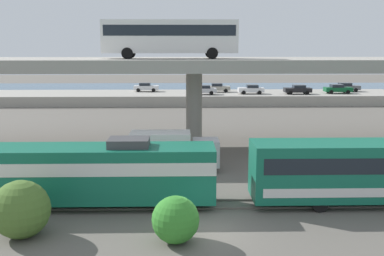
{
  "coord_description": "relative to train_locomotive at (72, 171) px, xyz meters",
  "views": [
    {
      "loc": [
        -1.22,
        -22.73,
        9.6
      ],
      "look_at": [
        -0.31,
        14.94,
        2.81
      ],
      "focal_mm": 43.09,
      "sensor_mm": 36.0,
      "label": 1
    }
  ],
  "objects": [
    {
      "name": "parked_car_3",
      "position": [
        32.68,
        49.33,
        0.25
      ],
      "size": [
        4.5,
        1.97,
        1.5
      ],
      "color": "#0C4C26",
      "rests_on": "pier_parking_lot"
    },
    {
      "name": "ground_plane",
      "position": [
        7.73,
        -4.0,
        -2.19
      ],
      "size": [
        260.0,
        260.0,
        0.0
      ],
      "primitive_type": "plane",
      "color": "#605B54"
    },
    {
      "name": "parked_car_6",
      "position": [
        0.43,
        53.34,
        0.25
      ],
      "size": [
        4.25,
        1.92,
        1.5
      ],
      "color": "silver",
      "rests_on": "pier_parking_lot"
    },
    {
      "name": "parked_car_2",
      "position": [
        10.07,
        48.28,
        0.25
      ],
      "size": [
        4.53,
        2.0,
        1.5
      ],
      "rotation": [
        0.0,
        0.0,
        3.14
      ],
      "color": "#B7B7BC",
      "rests_on": "pier_parking_lot"
    },
    {
      "name": "parked_car_5",
      "position": [
        35.21,
        52.61,
        0.25
      ],
      "size": [
        4.54,
        1.97,
        1.5
      ],
      "color": "#515459",
      "rests_on": "pier_parking_lot"
    },
    {
      "name": "highway_overpass",
      "position": [
        7.73,
        16.0,
        5.49
      ],
      "size": [
        96.0,
        10.89,
        8.4
      ],
      "color": "#9E998E",
      "rests_on": "ground_plane"
    },
    {
      "name": "parked_car_4",
      "position": [
        25.75,
        48.45,
        0.25
      ],
      "size": [
        4.39,
        1.96,
        1.5
      ],
      "rotation": [
        0.0,
        0.0,
        3.14
      ],
      "color": "black",
      "rests_on": "pier_parking_lot"
    },
    {
      "name": "parked_car_1",
      "position": [
        12.83,
        52.17,
        0.25
      ],
      "size": [
        4.1,
        1.92,
        1.5
      ],
      "color": "#9E998C",
      "rests_on": "pier_parking_lot"
    },
    {
      "name": "shrub_right",
      "position": [
        6.21,
        -5.32,
        -1.01
      ],
      "size": [
        2.36,
        2.36,
        2.36
      ],
      "primitive_type": "sphere",
      "color": "#33842B",
      "rests_on": "ground_plane"
    },
    {
      "name": "rail_strip_near",
      "position": [
        7.73,
        -0.73,
        -2.13
      ],
      "size": [
        110.0,
        0.12,
        0.12
      ],
      "primitive_type": "cube",
      "color": "#59544C",
      "rests_on": "ground_plane"
    },
    {
      "name": "shrub_left",
      "position": [
        -1.57,
        -4.5,
        -0.72
      ],
      "size": [
        2.95,
        2.95,
        2.95
      ],
      "primitive_type": "sphere",
      "color": "#47692A",
      "rests_on": "ground_plane"
    },
    {
      "name": "pier_parking_lot",
      "position": [
        7.73,
        51.0,
        -1.36
      ],
      "size": [
        71.31,
        11.74,
        1.67
      ],
      "primitive_type": "cube",
      "color": "#9E998E",
      "rests_on": "ground_plane"
    },
    {
      "name": "transit_bus_on_overpass",
      "position": [
        5.53,
        15.24,
        8.27
      ],
      "size": [
        12.0,
        2.68,
        3.4
      ],
      "rotation": [
        0.0,
        0.0,
        3.14
      ],
      "color": "silver",
      "rests_on": "highway_overpass"
    },
    {
      "name": "service_truck_west",
      "position": [
        5.79,
        7.94,
        -0.56
      ],
      "size": [
        6.8,
        2.46,
        3.04
      ],
      "color": "#B7B7BC",
      "rests_on": "ground_plane"
    },
    {
      "name": "harbor_water",
      "position": [
        7.73,
        74.0,
        -2.19
      ],
      "size": [
        140.0,
        36.0,
        0.01
      ],
      "primitive_type": "cube",
      "color": "#385B7A",
      "rests_on": "ground_plane"
    },
    {
      "name": "rail_strip_far",
      "position": [
        7.73,
        0.73,
        -2.13
      ],
      "size": [
        110.0,
        0.12,
        0.12
      ],
      "primitive_type": "cube",
      "color": "#59544C",
      "rests_on": "ground_plane"
    },
    {
      "name": "parked_car_0",
      "position": [
        18.11,
        48.97,
        0.25
      ],
      "size": [
        4.21,
        2.0,
        1.5
      ],
      "rotation": [
        0.0,
        0.0,
        3.14
      ],
      "color": "silver",
      "rests_on": "pier_parking_lot"
    },
    {
      "name": "train_locomotive",
      "position": [
        0.0,
        0.0,
        0.0
      ],
      "size": [
        16.53,
        3.04,
        4.18
      ],
      "rotation": [
        0.0,
        0.0,
        3.14
      ],
      "color": "#14664C",
      "rests_on": "ground_plane"
    }
  ]
}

